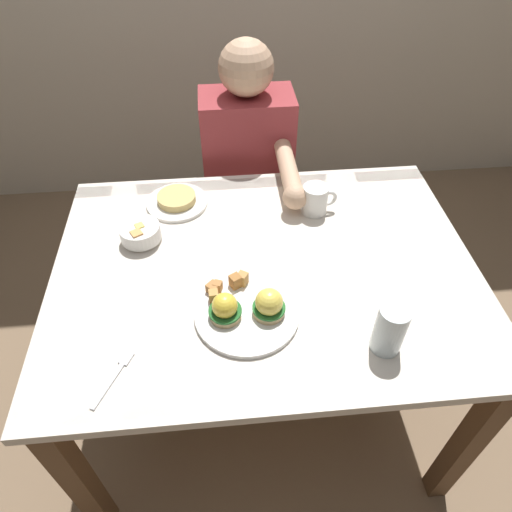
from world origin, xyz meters
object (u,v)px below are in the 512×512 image
object	(u,v)px
fork	(115,376)
side_plate	(177,201)
fruit_bowl	(140,233)
water_glass_near	(389,331)
diner_person	(249,172)
coffee_mug	(316,199)
eggs_benedict_plate	(247,308)
dining_table	(265,290)

from	to	relation	value
fork	side_plate	bearing A→B (deg)	78.62
fork	fruit_bowl	bearing A→B (deg)	86.96
water_glass_near	diner_person	xyz separation A→B (m)	(-0.26, 0.90, -0.15)
coffee_mug	fork	world-z (taller)	coffee_mug
fruit_bowl	side_plate	xyz separation A→B (m)	(0.10, 0.17, -0.02)
eggs_benedict_plate	diner_person	size ratio (longest dim) A/B	0.24
fruit_bowl	side_plate	size ratio (longest dim) A/B	0.60
fruit_bowl	diner_person	xyz separation A→B (m)	(0.36, 0.46, -0.12)
dining_table	fork	distance (m)	0.51
fruit_bowl	coffee_mug	xyz separation A→B (m)	(0.54, 0.09, 0.02)
eggs_benedict_plate	fruit_bowl	world-z (taller)	eggs_benedict_plate
fork	dining_table	bearing A→B (deg)	39.91
coffee_mug	diner_person	size ratio (longest dim) A/B	0.10
water_glass_near	side_plate	bearing A→B (deg)	130.39
dining_table	coffee_mug	bearing A→B (deg)	50.97
fork	water_glass_near	xyz separation A→B (m)	(0.64, 0.02, 0.06)
side_plate	diner_person	size ratio (longest dim) A/B	0.18
side_plate	eggs_benedict_plate	bearing A→B (deg)	-68.34
dining_table	coffee_mug	distance (m)	0.33
dining_table	fruit_bowl	bearing A→B (deg)	158.84
fruit_bowl	coffee_mug	size ratio (longest dim) A/B	1.08
dining_table	coffee_mug	world-z (taller)	coffee_mug
dining_table	fork	bearing A→B (deg)	-140.09
dining_table	eggs_benedict_plate	size ratio (longest dim) A/B	4.44
fork	diner_person	world-z (taller)	diner_person
diner_person	coffee_mug	bearing A→B (deg)	-64.11
coffee_mug	side_plate	bearing A→B (deg)	169.76
dining_table	side_plate	xyz separation A→B (m)	(-0.26, 0.31, 0.12)
coffee_mug	diner_person	distance (m)	0.44
coffee_mug	eggs_benedict_plate	bearing A→B (deg)	-122.14
side_plate	dining_table	bearing A→B (deg)	-50.07
dining_table	diner_person	size ratio (longest dim) A/B	1.05
fruit_bowl	diner_person	distance (m)	0.60
eggs_benedict_plate	fork	xyz separation A→B (m)	(-0.32, -0.15, -0.02)
eggs_benedict_plate	diner_person	distance (m)	0.78
eggs_benedict_plate	water_glass_near	bearing A→B (deg)	-21.23
water_glass_near	side_plate	distance (m)	0.80
fork	water_glass_near	world-z (taller)	water_glass_near
fork	diner_person	distance (m)	1.00
diner_person	fork	bearing A→B (deg)	-112.70
fruit_bowl	side_plate	distance (m)	0.20
eggs_benedict_plate	side_plate	distance (m)	0.51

